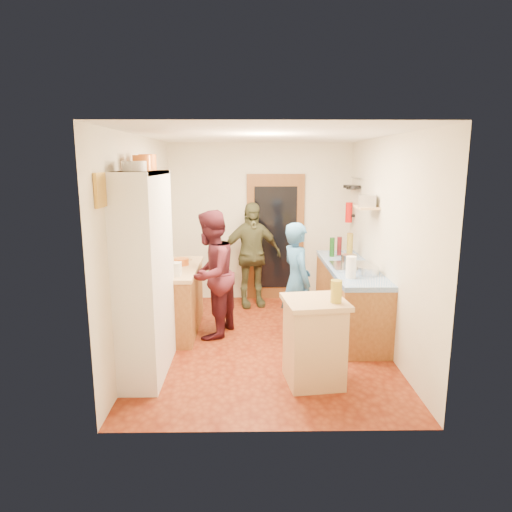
{
  "coord_description": "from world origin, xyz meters",
  "views": [
    {
      "loc": [
        -0.19,
        -5.56,
        2.29
      ],
      "look_at": [
        -0.1,
        0.15,
        1.11
      ],
      "focal_mm": 32.0,
      "sensor_mm": 36.0,
      "label": 1
    }
  ],
  "objects_px": {
    "right_counter_base": "(349,299)",
    "person_left": "(214,274)",
    "person_back": "(252,255)",
    "hutch_body": "(146,275)",
    "person_hob": "(300,282)",
    "island_base": "(314,344)"
  },
  "relations": [
    {
      "from": "right_counter_base",
      "to": "person_left",
      "type": "distance_m",
      "value": 1.91
    },
    {
      "from": "hutch_body",
      "to": "person_back",
      "type": "relative_size",
      "value": 1.31
    },
    {
      "from": "hutch_body",
      "to": "island_base",
      "type": "height_order",
      "value": "hutch_body"
    },
    {
      "from": "person_hob",
      "to": "person_left",
      "type": "distance_m",
      "value": 1.13
    },
    {
      "from": "hutch_body",
      "to": "person_left",
      "type": "relative_size",
      "value": 1.3
    },
    {
      "from": "right_counter_base",
      "to": "person_back",
      "type": "xyz_separation_m",
      "value": [
        -1.35,
        1.06,
        0.42
      ]
    },
    {
      "from": "right_counter_base",
      "to": "person_back",
      "type": "height_order",
      "value": "person_back"
    },
    {
      "from": "island_base",
      "to": "person_back",
      "type": "height_order",
      "value": "person_back"
    },
    {
      "from": "right_counter_base",
      "to": "island_base",
      "type": "xyz_separation_m",
      "value": [
        -0.71,
        -1.59,
        0.01
      ]
    },
    {
      "from": "hutch_body",
      "to": "person_hob",
      "type": "xyz_separation_m",
      "value": [
        1.76,
        0.93,
        -0.33
      ]
    },
    {
      "from": "hutch_body",
      "to": "right_counter_base",
      "type": "distance_m",
      "value": 2.9
    },
    {
      "from": "person_hob",
      "to": "person_back",
      "type": "relative_size",
      "value": 0.92
    },
    {
      "from": "person_left",
      "to": "hutch_body",
      "type": "bearing_deg",
      "value": -11.74
    },
    {
      "from": "right_counter_base",
      "to": "person_left",
      "type": "bearing_deg",
      "value": -173.54
    },
    {
      "from": "person_left",
      "to": "person_back",
      "type": "height_order",
      "value": "person_left"
    },
    {
      "from": "person_hob",
      "to": "hutch_body",
      "type": "bearing_deg",
      "value": 98.63
    },
    {
      "from": "island_base",
      "to": "right_counter_base",
      "type": "bearing_deg",
      "value": 65.88
    },
    {
      "from": "hutch_body",
      "to": "person_left",
      "type": "xyz_separation_m",
      "value": [
        0.65,
        1.09,
        -0.26
      ]
    },
    {
      "from": "hutch_body",
      "to": "person_hob",
      "type": "relative_size",
      "value": 1.43
    },
    {
      "from": "person_left",
      "to": "person_back",
      "type": "distance_m",
      "value": 1.36
    },
    {
      "from": "hutch_body",
      "to": "person_back",
      "type": "xyz_separation_m",
      "value": [
        1.15,
        2.36,
        -0.26
      ]
    },
    {
      "from": "hutch_body",
      "to": "person_back",
      "type": "distance_m",
      "value": 2.64
    }
  ]
}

